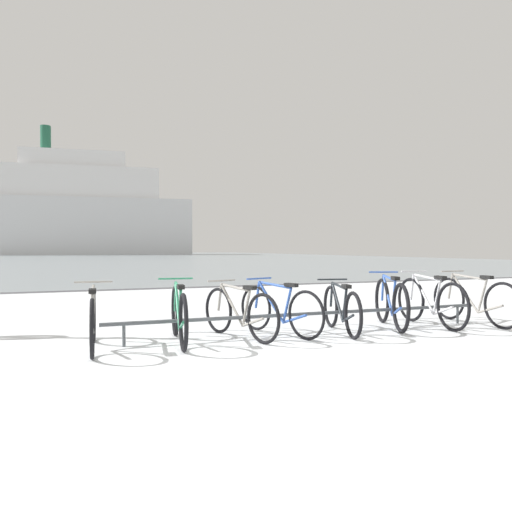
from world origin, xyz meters
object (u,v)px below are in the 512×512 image
Objects in this scene: bicycle_3 at (279,309)px; ferry_ship at (79,212)px; bicycle_6 at (430,302)px; bicycle_7 at (474,300)px; bicycle_1 at (179,315)px; bicycle_2 at (239,312)px; bicycle_4 at (341,309)px; bicycle_0 at (93,320)px; bicycle_5 at (391,303)px.

ferry_ship reaches higher than bicycle_3.
bicycle_6 reaches higher than bicycle_7.
bicycle_1 is 1.09× the size of bicycle_2.
bicycle_4 is at bearing 177.90° from bicycle_7.
bicycle_1 is at bearing 177.62° from bicycle_7.
bicycle_3 is at bearing 175.87° from bicycle_6.
bicycle_1 is 3.89m from bicycle_6.
ferry_ship is (-2.87, 84.89, 7.14)m from bicycle_6.
bicycle_1 is 1.09× the size of bicycle_3.
bicycle_1 reaches higher than bicycle_2.
bicycle_0 is 85.10m from ferry_ship.
bicycle_5 is at bearing -0.51° from bicycle_2.
bicycle_1 is at bearing -177.10° from bicycle_3.
bicycle_3 is at bearing 3.20° from bicycle_2.
bicycle_7 is at bearing -4.68° from bicycle_3.
ferry_ship reaches higher than bicycle_7.
bicycle_3 is 1.83m from bicycle_5.
bicycle_0 is at bearing 179.64° from bicycle_1.
bicycle_1 reaches higher than bicycle_3.
bicycle_0 is 1.08× the size of bicycle_3.
bicycle_3 is 0.04× the size of ferry_ship.
bicycle_5 reaches higher than bicycle_4.
bicycle_6 is 0.04× the size of ferry_ship.
bicycle_7 is (5.70, -0.20, 0.02)m from bicycle_0.
bicycle_1 is 3.25m from bicycle_5.
bicycle_1 is at bearing -179.70° from bicycle_5.
bicycle_6 reaches higher than bicycle_0.
bicycle_0 is 0.99× the size of bicycle_6.
ferry_ship is (-0.40, 84.71, 7.16)m from bicycle_3.
bicycle_3 is 85.01m from ferry_ship.
bicycle_0 is 1.08× the size of bicycle_4.
bicycle_5 reaches higher than bicycle_3.
bicycle_5 is at bearing -1.73° from bicycle_3.
bicycle_0 is at bearing 178.04° from bicycle_4.
ferry_ship reaches higher than bicycle_1.
bicycle_0 is at bearing -178.46° from bicycle_3.
bicycle_3 is at bearing 1.54° from bicycle_0.
bicycle_3 is at bearing -89.73° from ferry_ship.
bicycle_6 reaches higher than bicycle_3.
bicycle_5 is at bearing 169.17° from bicycle_6.
bicycle_3 is 0.88× the size of bicycle_7.
bicycle_7 reaches higher than bicycle_3.
bicycle_3 is 0.91× the size of bicycle_6.
bicycle_7 reaches higher than bicycle_4.
bicycle_7 is at bearing -3.46° from bicycle_2.
bicycle_0 reaches higher than bicycle_3.
bicycle_1 is 2.30m from bicycle_4.
ferry_ship is at bearing 90.86° from bicycle_4.
bicycle_5 is (1.82, -0.06, 0.02)m from bicycle_3.
bicycle_6 is 0.79m from bicycle_7.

